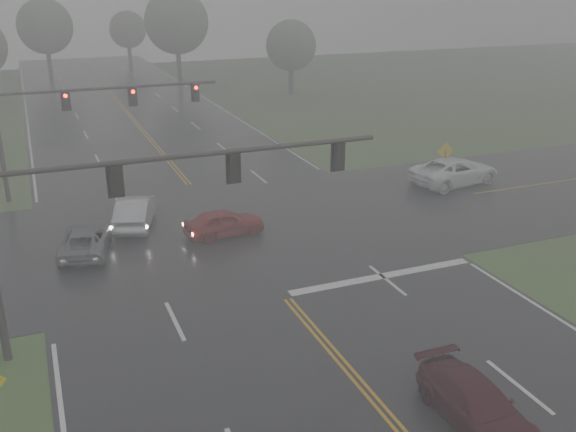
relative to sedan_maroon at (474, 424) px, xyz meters
name	(u,v)px	position (x,y,z in m)	size (l,w,h in m)	color
main_road	(240,244)	(-2.12, 14.93, 0.00)	(18.00, 160.00, 0.02)	black
cross_street	(228,230)	(-2.12, 16.93, 0.00)	(120.00, 14.00, 0.02)	black
stop_bar	(382,277)	(2.38, 9.33, 0.00)	(8.50, 0.50, 0.01)	silver
sedan_maroon	(474,424)	(0.00, 0.00, 0.00)	(1.76, 4.34, 1.26)	#370A0F
sedan_red	(225,236)	(-2.49, 16.28, 0.00)	(1.57, 3.91, 1.33)	maroon
sedan_silver	(136,226)	(-6.28, 19.28, 0.00)	(1.61, 4.60, 1.52)	#A6A9AE
car_grey	(87,253)	(-8.98, 16.66, 0.00)	(2.03, 4.39, 1.22)	#56595E
pickup_white	(453,184)	(12.97, 19.04, 0.00)	(2.67, 5.80, 1.61)	white
signal_gantry_near	(123,200)	(-8.10, 8.59, 5.06)	(13.60, 0.31, 7.17)	black
signal_gantry_far	(70,112)	(-8.45, 25.83, 4.79)	(12.48, 0.35, 6.81)	black
sign_diamond_east	(445,156)	(12.40, 19.34, 1.75)	(1.08, 0.17, 2.59)	black
tree_ne_a	(176,22)	(6.38, 63.79, 7.06)	(7.30, 7.30, 10.73)	#2C231D
tree_n_mid	(45,27)	(-7.51, 73.01, 6.31)	(6.54, 6.54, 9.60)	#2C231D
tree_e_near	(291,46)	(15.82, 52.21, 5.12)	(5.31, 5.31, 7.79)	#2C231D
tree_n_far	(128,30)	(3.74, 83.18, 4.94)	(5.12, 5.12, 7.52)	#2C231D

